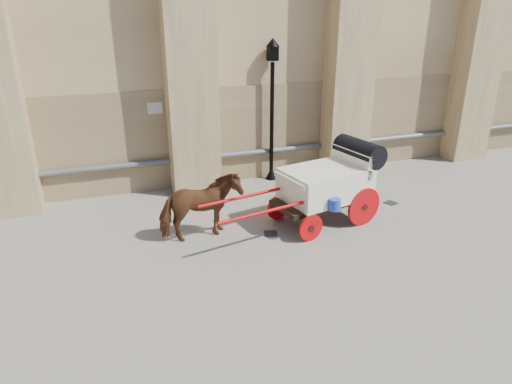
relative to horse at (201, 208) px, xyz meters
name	(u,v)px	position (x,y,z in m)	size (l,w,h in m)	color
ground	(268,236)	(1.54, -0.45, -0.81)	(90.00, 90.00, 0.00)	gray
horse	(201,208)	(0.00, 0.00, 0.00)	(0.87, 1.91, 1.61)	brown
carriage	(330,180)	(3.36, -0.07, 0.29)	(4.80, 2.15, 2.04)	black
street_lamp	(272,107)	(3.04, 3.29, 1.52)	(0.41, 0.41, 4.35)	black
drain_grate_near	(271,233)	(1.64, -0.34, -0.80)	(0.32, 0.32, 0.01)	black
drain_grate_far	(391,203)	(5.55, 0.31, -0.80)	(0.32, 0.32, 0.01)	black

